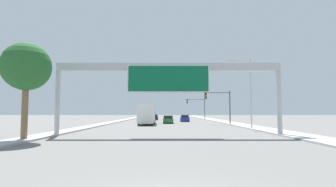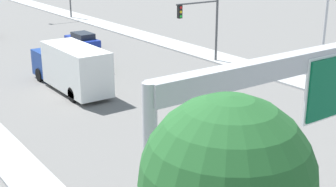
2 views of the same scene
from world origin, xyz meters
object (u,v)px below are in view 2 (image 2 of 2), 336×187
(car_mid_left, at_px, (82,40))
(street_lamp_right, at_px, (323,19))
(traffic_light_near_intersection, at_px, (204,20))
(palm_tree_foreground, at_px, (227,184))
(truck_box_primary, at_px, (71,67))
(car_mid_center, at_px, (88,61))

(car_mid_left, relative_size, street_lamp_right, 0.54)
(traffic_light_near_intersection, distance_m, palm_tree_foreground, 30.89)
(truck_box_primary, bearing_deg, car_mid_center, 51.51)
(car_mid_left, xyz_separation_m, palm_tree_foreground, (-14.20, -36.48, 4.79))
(traffic_light_near_intersection, bearing_deg, truck_box_primary, -179.11)
(street_lamp_right, bearing_deg, car_mid_left, 105.56)
(traffic_light_near_intersection, bearing_deg, street_lamp_right, -83.44)
(car_mid_left, bearing_deg, traffic_light_near_intersection, -67.25)
(traffic_light_near_intersection, xyz_separation_m, palm_tree_foreground, (-19.47, -23.93, 1.66))
(car_mid_left, distance_m, traffic_light_near_intersection, 13.96)
(truck_box_primary, distance_m, palm_tree_foreground, 25.10)
(car_mid_center, height_order, truck_box_primary, truck_box_primary)
(car_mid_left, bearing_deg, truck_box_primary, -118.79)
(street_lamp_right, bearing_deg, traffic_light_near_intersection, 96.56)
(street_lamp_right, bearing_deg, truck_box_primary, 141.81)
(car_mid_center, height_order, traffic_light_near_intersection, traffic_light_near_intersection)
(car_mid_center, distance_m, street_lamp_right, 18.60)
(car_mid_left, height_order, truck_box_primary, truck_box_primary)
(car_mid_center, height_order, palm_tree_foreground, palm_tree_foreground)
(traffic_light_near_intersection, height_order, street_lamp_right, street_lamp_right)
(street_lamp_right, bearing_deg, palm_tree_foreground, -147.65)
(car_mid_center, relative_size, palm_tree_foreground, 0.60)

